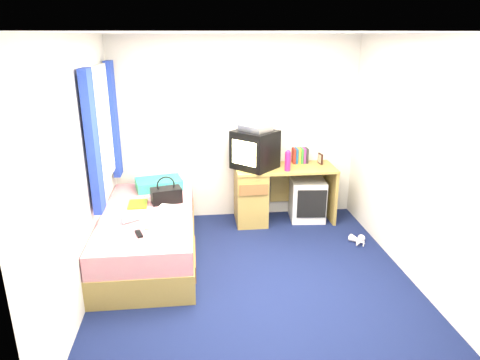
{
  "coord_description": "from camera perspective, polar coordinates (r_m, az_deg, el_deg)",
  "views": [
    {
      "loc": [
        -0.56,
        -3.81,
        2.38
      ],
      "look_at": [
        -0.07,
        0.7,
        0.84
      ],
      "focal_mm": 32.0,
      "sensor_mm": 36.0,
      "label": 1
    }
  ],
  "objects": [
    {
      "name": "room_shell",
      "position": [
        3.96,
        2.06,
        5.17
      ],
      "size": [
        3.4,
        3.4,
        3.4
      ],
      "color": "white",
      "rests_on": "ground"
    },
    {
      "name": "bed",
      "position": [
        4.92,
        -12.01,
        -7.11
      ],
      "size": [
        1.01,
        2.0,
        0.54
      ],
      "color": "#A28843",
      "rests_on": "ground"
    },
    {
      "name": "book_row",
      "position": [
        5.8,
        8.01,
        3.25
      ],
      "size": [
        0.2,
        0.13,
        0.2
      ],
      "color": "maroon",
      "rests_on": "desk"
    },
    {
      "name": "vcr",
      "position": [
        5.42,
        2.05,
        6.94
      ],
      "size": [
        0.44,
        0.45,
        0.07
      ],
      "primitive_type": "cube",
      "rotation": [
        0.0,
        0.0,
        -0.88
      ],
      "color": "#AEADB0",
      "rests_on": "crt_tv"
    },
    {
      "name": "remote_control",
      "position": [
        4.3,
        -13.33,
        -7.0
      ],
      "size": [
        0.1,
        0.17,
        0.02
      ],
      "primitive_type": "cube",
      "rotation": [
        0.0,
        0.0,
        0.33
      ],
      "color": "black",
      "rests_on": "bed"
    },
    {
      "name": "ground",
      "position": [
        4.53,
        1.84,
        -12.99
      ],
      "size": [
        3.4,
        3.4,
        0.0
      ],
      "primitive_type": "plane",
      "color": "#0C1438",
      "rests_on": "ground"
    },
    {
      "name": "magazine",
      "position": [
        5.03,
        -13.47,
        -3.15
      ],
      "size": [
        0.22,
        0.29,
        0.01
      ],
      "primitive_type": "cube",
      "rotation": [
        0.0,
        0.0,
        0.04
      ],
      "color": "#B3D317",
      "rests_on": "bed"
    },
    {
      "name": "towel",
      "position": [
        4.6,
        -9.16,
        -4.42
      ],
      "size": [
        0.37,
        0.34,
        0.1
      ],
      "primitive_type": "cube",
      "rotation": [
        0.0,
        0.0,
        -0.32
      ],
      "color": "white",
      "rests_on": "bed"
    },
    {
      "name": "desk",
      "position": [
        5.68,
        3.18,
        -1.63
      ],
      "size": [
        1.3,
        0.55,
        0.75
      ],
      "color": "#A28843",
      "rests_on": "ground"
    },
    {
      "name": "crt_tv",
      "position": [
        5.48,
        1.99,
        4.08
      ],
      "size": [
        0.67,
        0.67,
        0.49
      ],
      "rotation": [
        0.0,
        0.0,
        -0.78
      ],
      "color": "black",
      "rests_on": "desk"
    },
    {
      "name": "pillow",
      "position": [
        5.49,
        -10.76,
        -0.5
      ],
      "size": [
        0.62,
        0.47,
        0.12
      ],
      "primitive_type": "cube",
      "rotation": [
        0.0,
        0.0,
        0.23
      ],
      "color": "blue",
      "rests_on": "bed"
    },
    {
      "name": "storage_cube",
      "position": [
        5.85,
        8.94,
        -2.55
      ],
      "size": [
        0.48,
        0.48,
        0.56
      ],
      "primitive_type": "cube",
      "rotation": [
        0.0,
        0.0,
        -0.09
      ],
      "color": "silver",
      "rests_on": "ground"
    },
    {
      "name": "pink_water_bottle",
      "position": [
        5.42,
        6.38,
        2.45
      ],
      "size": [
        0.1,
        0.1,
        0.24
      ],
      "primitive_type": "cylinder",
      "rotation": [
        0.0,
        0.0,
        -0.34
      ],
      "color": "#CC1C62",
      "rests_on": "desk"
    },
    {
      "name": "picture_frame",
      "position": [
        5.8,
        10.67,
        2.81
      ],
      "size": [
        0.04,
        0.12,
        0.14
      ],
      "primitive_type": "cube",
      "rotation": [
        0.0,
        0.0,
        0.14
      ],
      "color": "black",
      "rests_on": "desk"
    },
    {
      "name": "water_bottle",
      "position": [
        4.59,
        -14.31,
        -5.03
      ],
      "size": [
        0.21,
        0.17,
        0.07
      ],
      "primitive_type": "cylinder",
      "rotation": [
        0.0,
        1.57,
        0.59
      ],
      "color": "silver",
      "rests_on": "bed"
    },
    {
      "name": "colour_swatch_fan",
      "position": [
        4.38,
        -11.13,
        -6.37
      ],
      "size": [
        0.23,
        0.09,
        0.01
      ],
      "primitive_type": "cube",
      "rotation": [
        0.0,
        0.0,
        -0.16
      ],
      "color": "yellow",
      "rests_on": "bed"
    },
    {
      "name": "white_heels",
      "position": [
        5.37,
        15.54,
        -7.85
      ],
      "size": [
        0.2,
        0.26,
        0.09
      ],
      "color": "white",
      "rests_on": "ground"
    },
    {
      "name": "window_assembly",
      "position": [
        4.91,
        -17.86,
        6.53
      ],
      "size": [
        0.11,
        1.42,
        1.4
      ],
      "color": "silver",
      "rests_on": "room_shell"
    },
    {
      "name": "handbag",
      "position": [
        5.01,
        -9.8,
        -1.94
      ],
      "size": [
        0.38,
        0.27,
        0.31
      ],
      "rotation": [
        0.0,
        0.0,
        0.25
      ],
      "color": "black",
      "rests_on": "bed"
    },
    {
      "name": "aerosol_can",
      "position": [
        5.6,
        4.26,
        2.68
      ],
      "size": [
        0.05,
        0.05,
        0.17
      ],
      "primitive_type": "cylinder",
      "rotation": [
        0.0,
        0.0,
        0.01
      ],
      "color": "silver",
      "rests_on": "desk"
    }
  ]
}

